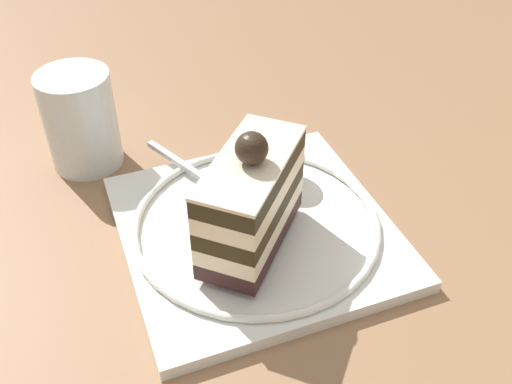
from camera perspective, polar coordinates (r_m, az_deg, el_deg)
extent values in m
plane|color=#916A4B|center=(0.51, -1.16, -3.38)|extent=(2.40, 2.40, 0.00)
cube|color=white|center=(0.50, 0.00, -3.75)|extent=(0.25, 0.25, 0.01)
torus|color=white|center=(0.49, 0.00, -2.98)|extent=(0.24, 0.24, 0.01)
cube|color=#351B1B|center=(0.47, -0.48, -3.89)|extent=(0.10, 0.12, 0.02)
cube|color=#F5E5C1|center=(0.46, -0.49, -2.50)|extent=(0.10, 0.12, 0.02)
cube|color=#2D230E|center=(0.45, -0.50, -1.05)|extent=(0.10, 0.12, 0.02)
cube|color=#F9E7C2|center=(0.44, -0.52, 0.47)|extent=(0.10, 0.12, 0.02)
cube|color=#2E2514|center=(0.43, -0.53, 2.05)|extent=(0.10, 0.12, 0.02)
cube|color=#F6E5CB|center=(0.42, -0.53, 3.03)|extent=(0.10, 0.12, 0.00)
sphere|color=#33251A|center=(0.41, -0.76, 4.23)|extent=(0.02, 0.02, 0.02)
ellipsoid|color=white|center=(0.53, 2.57, 3.31)|extent=(0.04, 0.04, 0.04)
cube|color=silver|center=(0.56, -7.71, 3.04)|extent=(0.05, 0.07, 0.00)
cube|color=silver|center=(0.53, -4.50, 0.94)|extent=(0.02, 0.02, 0.00)
cube|color=silver|center=(0.51, -3.35, -0.33)|extent=(0.02, 0.02, 0.00)
cube|color=silver|center=(0.51, -3.08, -0.16)|extent=(0.02, 0.02, 0.00)
cube|color=silver|center=(0.52, -2.81, 0.00)|extent=(0.02, 0.02, 0.00)
cube|color=silver|center=(0.52, -2.54, 0.17)|extent=(0.02, 0.02, 0.00)
cylinder|color=silver|center=(0.58, -16.64, 6.68)|extent=(0.07, 0.07, 0.10)
cylinder|color=beige|center=(0.59, -16.39, 5.56)|extent=(0.06, 0.06, 0.06)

